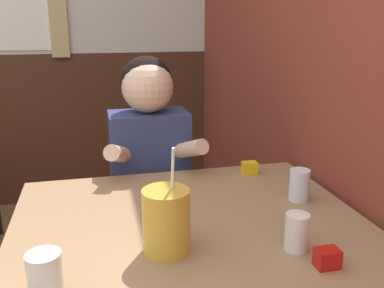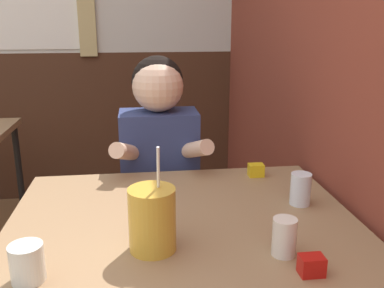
% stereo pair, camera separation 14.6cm
% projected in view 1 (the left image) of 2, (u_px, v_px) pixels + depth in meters
% --- Properties ---
extents(brick_wall_right, '(0.08, 4.39, 2.70)m').
position_uv_depth(brick_wall_right, '(275.00, 15.00, 2.03)').
color(brick_wall_right, brown).
rests_on(brick_wall_right, ground_plane).
extents(back_wall, '(5.65, 0.09, 2.70)m').
position_uv_depth(back_wall, '(12.00, 15.00, 2.87)').
color(back_wall, silver).
rests_on(back_wall, ground_plane).
extents(main_table, '(1.09, 0.90, 0.73)m').
position_uv_depth(main_table, '(190.00, 237.00, 1.35)').
color(main_table, '#93704C').
rests_on(main_table, ground_plane).
extents(person_seated, '(0.42, 0.42, 1.19)m').
position_uv_depth(person_seated, '(150.00, 179.00, 1.92)').
color(person_seated, navy).
rests_on(person_seated, ground_plane).
extents(cocktail_pitcher, '(0.13, 0.13, 0.30)m').
position_uv_depth(cocktail_pitcher, '(166.00, 221.00, 1.13)').
color(cocktail_pitcher, gold).
rests_on(cocktail_pitcher, main_table).
extents(glass_near_pitcher, '(0.07, 0.07, 0.11)m').
position_uv_depth(glass_near_pitcher, '(299.00, 185.00, 1.47)').
color(glass_near_pitcher, silver).
rests_on(glass_near_pitcher, main_table).
extents(glass_center, '(0.08, 0.08, 0.09)m').
position_uv_depth(glass_center, '(45.00, 272.00, 0.98)').
color(glass_center, silver).
rests_on(glass_center, main_table).
extents(glass_far_side, '(0.06, 0.06, 0.10)m').
position_uv_depth(glass_far_side, '(297.00, 232.00, 1.15)').
color(glass_far_side, silver).
rests_on(glass_far_side, main_table).
extents(condiment_ketchup, '(0.06, 0.04, 0.05)m').
position_uv_depth(condiment_ketchup, '(327.00, 258.00, 1.08)').
color(condiment_ketchup, '#B7140F').
rests_on(condiment_ketchup, main_table).
extents(condiment_mustard, '(0.06, 0.04, 0.05)m').
position_uv_depth(condiment_mustard, '(249.00, 168.00, 1.73)').
color(condiment_mustard, yellow).
rests_on(condiment_mustard, main_table).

